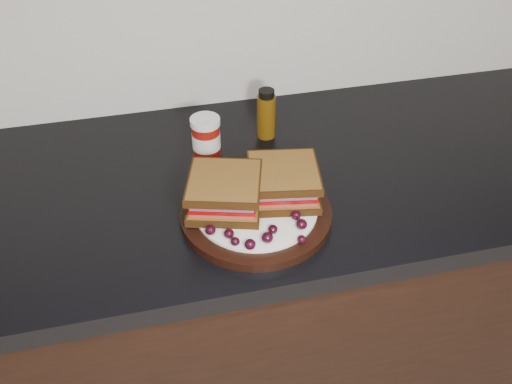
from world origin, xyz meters
TOP-DOWN VIEW (x-y plane):
  - base_cabinets at (0.00, 1.70)m, footprint 3.96×0.58m
  - countertop at (0.00, 1.70)m, footprint 3.98×0.60m
  - plate at (0.24, 1.57)m, footprint 0.28×0.28m
  - sandwich_left at (0.19, 1.59)m, footprint 0.16×0.16m
  - sandwich_right at (0.30, 1.60)m, footprint 0.15×0.15m
  - grape_0 at (0.15, 1.52)m, footprint 0.02×0.02m
  - grape_1 at (0.18, 1.51)m, footprint 0.02×0.02m
  - grape_2 at (0.19, 1.49)m, footprint 0.02×0.02m
  - grape_3 at (0.21, 1.47)m, footprint 0.02×0.02m
  - grape_4 at (0.24, 1.48)m, footprint 0.02×0.02m
  - grape_5 at (0.26, 1.50)m, footprint 0.02×0.02m
  - grape_6 at (0.30, 1.47)m, footprint 0.02×0.02m
  - grape_7 at (0.31, 1.50)m, footprint 0.02×0.02m
  - grape_8 at (0.31, 1.53)m, footprint 0.02×0.02m
  - grape_9 at (0.30, 1.55)m, footprint 0.02×0.02m
  - grape_10 at (0.34, 1.58)m, footprint 0.02×0.02m
  - grape_11 at (0.31, 1.59)m, footprint 0.02×0.02m
  - grape_12 at (0.30, 1.61)m, footprint 0.02×0.02m
  - grape_13 at (0.20, 1.64)m, footprint 0.02×0.02m
  - grape_14 at (0.17, 1.62)m, footprint 0.02×0.02m
  - grape_15 at (0.18, 1.58)m, footprint 0.02×0.02m
  - grape_16 at (0.15, 1.57)m, footprint 0.02×0.02m
  - grape_17 at (0.20, 1.62)m, footprint 0.02×0.02m
  - grape_18 at (0.17, 1.60)m, footprint 0.02×0.02m
  - grape_19 at (0.16, 1.58)m, footprint 0.02×0.02m
  - condiment_jar at (0.19, 1.79)m, footprint 0.06×0.06m
  - oil_bottle at (0.33, 1.84)m, footprint 0.05×0.05m

SIDE VIEW (x-z plane):
  - base_cabinets at x=0.00m, z-range 0.00..0.86m
  - countertop at x=0.00m, z-range 0.86..0.90m
  - plate at x=0.24m, z-range 0.90..0.92m
  - grape_6 at x=0.30m, z-range 0.92..0.94m
  - grape_16 at x=0.15m, z-range 0.92..0.94m
  - grape_2 at x=0.19m, z-range 0.92..0.94m
  - grape_10 at x=0.34m, z-range 0.92..0.94m
  - grape_17 at x=0.20m, z-range 0.92..0.94m
  - grape_9 at x=0.30m, z-range 0.92..0.94m
  - grape_5 at x=0.26m, z-range 0.92..0.94m
  - grape_12 at x=0.30m, z-range 0.92..0.94m
  - grape_13 at x=0.20m, z-range 0.92..0.94m
  - grape_1 at x=0.18m, z-range 0.92..0.94m
  - grape_8 at x=0.31m, z-range 0.92..0.94m
  - grape_0 at x=0.15m, z-range 0.92..0.94m
  - grape_14 at x=0.17m, z-range 0.92..0.94m
  - grape_19 at x=0.16m, z-range 0.92..0.94m
  - grape_3 at x=0.21m, z-range 0.92..0.94m
  - grape_7 at x=0.31m, z-range 0.92..0.94m
  - grape_4 at x=0.24m, z-range 0.92..0.94m
  - grape_11 at x=0.31m, z-range 0.92..0.94m
  - grape_18 at x=0.17m, z-range 0.92..0.94m
  - grape_15 at x=0.18m, z-range 0.92..0.94m
  - condiment_jar at x=0.19m, z-range 0.90..0.99m
  - sandwich_right at x=0.30m, z-range 0.92..0.98m
  - sandwich_left at x=0.19m, z-range 0.92..0.98m
  - oil_bottle at x=0.33m, z-range 0.90..1.01m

